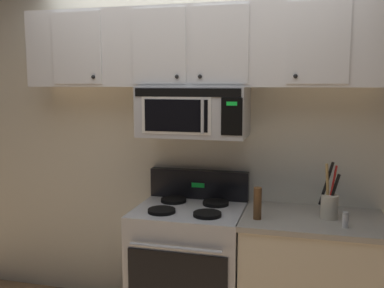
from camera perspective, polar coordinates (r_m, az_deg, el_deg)
name	(u,v)px	position (r m, az deg, el deg)	size (l,w,h in m)	color
back_wall	(202,139)	(3.36, 1.29, 0.69)	(5.20, 0.10, 2.70)	silver
stove_range	(190,266)	(3.25, -0.31, -15.74)	(0.76, 0.69, 1.12)	#B7BABF
over_range_microwave	(194,112)	(3.10, 0.23, 4.26)	(0.76, 0.43, 0.35)	#B7BABF
upper_cabinets	(195,48)	(3.13, 0.39, 12.54)	(2.50, 0.36, 0.55)	silver
counter_segment	(310,281)	(3.17, 15.24, -17.00)	(0.93, 0.65, 0.90)	beige
utensil_crock_cream	(329,204)	(2.99, 17.56, -7.47)	(0.13, 0.11, 0.38)	beige
salt_shaker	(345,220)	(2.85, 19.47, -9.36)	(0.04, 0.04, 0.10)	white
pepper_mill	(257,203)	(2.87, 8.58, -7.70)	(0.05, 0.05, 0.21)	brown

